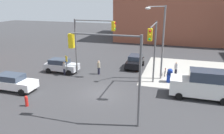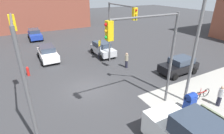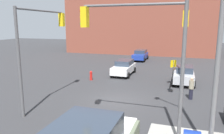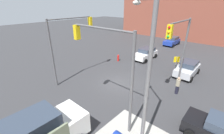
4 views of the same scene
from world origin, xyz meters
name	(u,v)px [view 4 (image 4 of 4)]	position (x,y,z in m)	size (l,w,h in m)	color
ground_plane	(119,83)	(0.00, 0.00, 0.00)	(120.00, 120.00, 0.00)	#333335
building_brick_west	(189,1)	(-32.00, -3.86, 8.27)	(16.00, 28.00, 16.53)	brown
traffic_signal_nw_corner	(180,42)	(-2.67, 4.50, 4.59)	(4.86, 0.36, 6.50)	#59595B
traffic_signal_se_corner	(69,37)	(2.52, -4.50, 4.62)	(5.23, 0.36, 6.50)	#59595B
traffic_signal_ne_corner	(107,58)	(4.50, 2.56, 4.61)	(0.36, 5.13, 6.50)	#59595B
street_lamp_corner	(146,73)	(4.96, 5.52, 4.70)	(1.92, 2.12, 8.00)	slate
warning_sign_two_way	(176,63)	(-5.40, 3.69, 1.64)	(0.48, 0.48, 2.40)	#4C4C4C
fire_hydrant	(118,58)	(-5.00, -4.20, 0.49)	(0.26, 0.26, 0.94)	red
sedan_black	(221,131)	(1.63, 9.01, 0.84)	(2.02, 3.86, 1.62)	black
sedan_white	(146,53)	(-8.37, -1.69, 0.84)	(4.38, 2.02, 1.62)	white
coupe_silver	(187,68)	(-6.68, 4.66, 0.84)	(4.02, 2.02, 1.62)	#B7BABF
sedan_blue	(172,41)	(-18.92, -1.86, 0.84)	(4.45, 2.02, 1.62)	#1E389E
pedestrian_crossing	(178,85)	(-2.00, 5.20, 0.87)	(0.36, 0.36, 1.68)	#9E937A
pedestrian_waiting	(177,69)	(-5.80, 3.80, 0.84)	(0.36, 0.36, 1.62)	#B2B2B7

